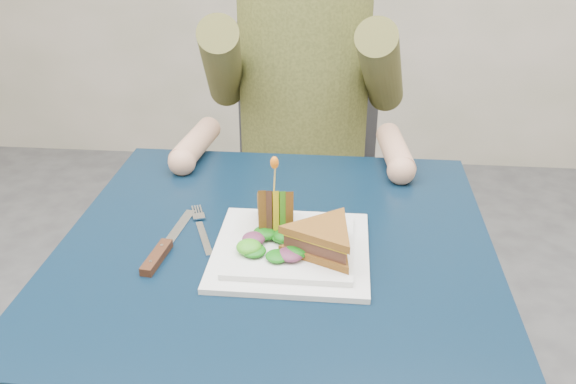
# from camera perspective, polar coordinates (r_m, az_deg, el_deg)

# --- Properties ---
(table) EXTENTS (0.75, 0.75, 0.73)m
(table) POSITION_cam_1_polar(r_m,az_deg,el_deg) (1.12, -1.02, -7.90)
(table) COLOR black
(table) RESTS_ON ground
(chair) EXTENTS (0.42, 0.40, 0.93)m
(chair) POSITION_cam_1_polar(r_m,az_deg,el_deg) (1.81, 1.59, 2.62)
(chair) COLOR #47474C
(chair) RESTS_ON ground
(diner) EXTENTS (0.54, 0.59, 0.74)m
(diner) POSITION_cam_1_polar(r_m,az_deg,el_deg) (1.58, 1.48, 13.32)
(diner) COLOR brown
(diner) RESTS_ON chair
(plate) EXTENTS (0.26, 0.26, 0.02)m
(plate) POSITION_cam_1_polar(r_m,az_deg,el_deg) (1.03, 0.29, -5.31)
(plate) COLOR white
(plate) RESTS_ON table
(sandwich_flat) EXTENTS (0.19, 0.19, 0.05)m
(sandwich_flat) POSITION_cam_1_polar(r_m,az_deg,el_deg) (0.99, 3.35, -4.46)
(sandwich_flat) COLOR brown
(sandwich_flat) RESTS_ON plate
(sandwich_upright) EXTENTS (0.08, 0.13, 0.13)m
(sandwich_upright) POSITION_cam_1_polar(r_m,az_deg,el_deg) (1.05, -1.23, -1.82)
(sandwich_upright) COLOR brown
(sandwich_upright) RESTS_ON plate
(fork) EXTENTS (0.08, 0.17, 0.01)m
(fork) POSITION_cam_1_polar(r_m,az_deg,el_deg) (1.10, -8.04, -3.57)
(fork) COLOR silver
(fork) RESTS_ON table
(knife) EXTENTS (0.04, 0.22, 0.02)m
(knife) POSITION_cam_1_polar(r_m,az_deg,el_deg) (1.05, -11.78, -5.45)
(knife) COLOR silver
(knife) RESTS_ON table
(toothpick) EXTENTS (0.01, 0.01, 0.06)m
(toothpick) POSITION_cam_1_polar(r_m,az_deg,el_deg) (1.02, -1.26, 1.33)
(toothpick) COLOR tan
(toothpick) RESTS_ON sandwich_upright
(toothpick_frill) EXTENTS (0.01, 0.01, 0.02)m
(toothpick_frill) POSITION_cam_1_polar(r_m,az_deg,el_deg) (1.01, -1.28, 2.76)
(toothpick_frill) COLOR orange
(toothpick_frill) RESTS_ON sandwich_upright
(lettuce_spill) EXTENTS (0.15, 0.13, 0.02)m
(lettuce_spill) POSITION_cam_1_polar(r_m,az_deg,el_deg) (1.03, 0.62, -4.03)
(lettuce_spill) COLOR #337A14
(lettuce_spill) RESTS_ON plate
(onion_ring) EXTENTS (0.04, 0.04, 0.02)m
(onion_ring) POSITION_cam_1_polar(r_m,az_deg,el_deg) (1.02, 1.16, -3.96)
(onion_ring) COLOR #9E4C7A
(onion_ring) RESTS_ON plate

